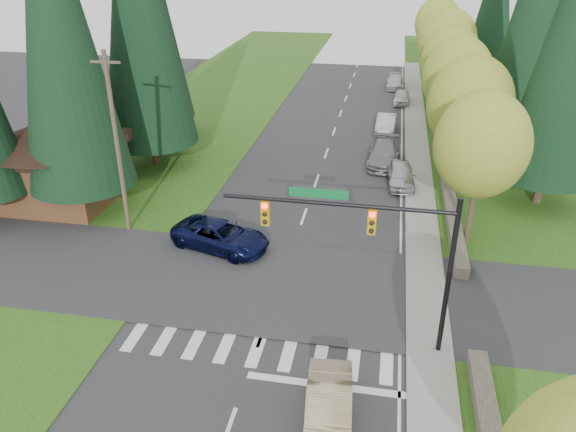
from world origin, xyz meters
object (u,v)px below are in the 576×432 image
(sedan_champagne, at_px, (329,409))
(parked_car_b, at_px, (384,154))
(suv_navy, at_px, (221,236))
(parked_car_c, at_px, (386,124))
(parked_car_d, at_px, (402,97))
(parked_car_e, at_px, (395,82))
(parked_car_a, at_px, (401,175))

(sedan_champagne, relative_size, parked_car_b, 0.83)
(suv_navy, bearing_deg, parked_car_b, -12.73)
(parked_car_b, bearing_deg, parked_car_c, 92.67)
(sedan_champagne, relative_size, parked_car_d, 1.16)
(parked_car_b, bearing_deg, sedan_champagne, -90.39)
(suv_navy, xyz_separation_m, parked_car_e, (8.68, 37.38, -0.08))
(sedan_champagne, relative_size, parked_car_c, 1.02)
(parked_car_e, bearing_deg, parked_car_a, -88.00)
(parked_car_d, bearing_deg, parked_car_c, -95.61)
(parked_car_a, height_order, parked_car_b, parked_car_b)
(suv_navy, bearing_deg, parked_car_d, 0.57)
(parked_car_c, relative_size, parked_car_e, 0.95)
(parked_car_a, xyz_separation_m, parked_car_b, (-1.22, 3.70, 0.05))
(parked_car_e, bearing_deg, parked_car_c, -91.69)
(suv_navy, xyz_separation_m, parked_car_c, (8.06, 21.60, -0.02))
(parked_car_a, height_order, parked_car_e, parked_car_a)
(sedan_champagne, distance_m, parked_car_b, 25.15)
(parked_car_a, height_order, parked_car_c, parked_car_a)
(sedan_champagne, xyz_separation_m, parked_car_e, (1.61, 48.46, -0.07))
(suv_navy, bearing_deg, sedan_champagne, -130.09)
(suv_navy, distance_m, parked_car_b, 16.24)
(sedan_champagne, bearing_deg, parked_car_c, 83.42)
(parked_car_d, height_order, parked_car_e, parked_car_e)
(parked_car_b, relative_size, parked_car_d, 1.41)
(parked_car_a, xyz_separation_m, parked_car_c, (-1.30, 11.25, -0.01))
(parked_car_a, bearing_deg, parked_car_d, 86.07)
(sedan_champagne, xyz_separation_m, suv_navy, (-7.07, 11.08, 0.01))
(parked_car_b, bearing_deg, parked_car_e, 90.75)
(sedan_champagne, xyz_separation_m, parked_car_c, (1.00, 32.68, -0.01))
(parked_car_d, bearing_deg, parked_car_a, -87.75)
(parked_car_d, bearing_deg, suv_navy, -104.55)
(sedan_champagne, xyz_separation_m, parked_car_b, (1.08, 25.13, 0.05))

